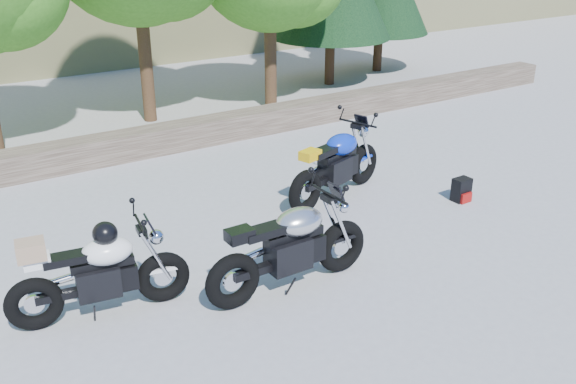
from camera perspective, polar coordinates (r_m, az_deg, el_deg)
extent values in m
plane|color=gray|center=(8.19, 2.65, -7.45)|extent=(90.00, 90.00, 0.00)
cube|color=#43382D|center=(12.58, -12.03, 4.47)|extent=(22.00, 0.55, 0.50)
cylinder|color=#382314|center=(14.41, -12.66, 12.66)|extent=(0.28, 0.28, 3.36)
cylinder|color=#382314|center=(15.13, -1.57, 12.80)|extent=(0.28, 0.28, 2.91)
cylinder|color=#382314|center=(17.61, 3.76, 12.99)|extent=(0.26, 0.26, 2.16)
cylinder|color=#382314|center=(19.45, 8.05, 13.42)|extent=(0.26, 0.26, 1.92)
torus|color=black|center=(8.17, 4.74, -4.83)|extent=(0.69, 0.18, 0.69)
torus|color=black|center=(7.42, -4.93, -7.92)|extent=(0.69, 0.18, 0.69)
cylinder|color=silver|center=(8.17, 4.74, -4.83)|extent=(0.24, 0.04, 0.24)
cylinder|color=silver|center=(7.42, -4.93, -7.92)|extent=(0.24, 0.04, 0.24)
cube|color=black|center=(7.69, 0.02, -5.52)|extent=(0.52, 0.33, 0.39)
cube|color=black|center=(7.62, 0.50, -3.80)|extent=(0.76, 0.18, 0.11)
ellipsoid|color=silver|center=(7.59, 0.98, -2.64)|extent=(0.62, 0.42, 0.33)
cube|color=black|center=(7.36, -2.10, -3.52)|extent=(0.54, 0.24, 0.10)
cube|color=black|center=(7.19, -4.32, -3.84)|extent=(0.30, 0.22, 0.14)
cylinder|color=black|center=(7.71, 3.66, -0.20)|extent=(0.04, 0.71, 0.03)
sphere|color=silver|center=(7.89, 4.63, -1.15)|extent=(0.19, 0.19, 0.19)
torus|color=black|center=(7.68, -11.03, -7.42)|extent=(0.65, 0.26, 0.63)
torus|color=black|center=(7.57, -21.62, -9.24)|extent=(0.65, 0.26, 0.63)
cylinder|color=silver|center=(7.68, -11.03, -7.42)|extent=(0.22, 0.07, 0.22)
cylinder|color=silver|center=(7.57, -21.62, -9.24)|extent=(0.22, 0.07, 0.22)
cube|color=black|center=(7.53, -16.52, -7.62)|extent=(0.51, 0.37, 0.35)
cube|color=black|center=(7.43, -16.19, -6.09)|extent=(0.71, 0.27, 0.10)
ellipsoid|color=white|center=(7.38, -15.78, -5.06)|extent=(0.62, 0.47, 0.30)
cube|color=black|center=(7.35, -19.11, -5.62)|extent=(0.52, 0.29, 0.09)
cube|color=white|center=(7.33, -21.44, -5.72)|extent=(0.30, 0.24, 0.13)
cylinder|color=black|center=(7.32, -12.93, -2.98)|extent=(0.13, 0.65, 0.03)
sphere|color=silver|center=(7.42, -11.63, -3.94)|extent=(0.18, 0.18, 0.18)
ellipsoid|color=black|center=(7.28, -15.96, -3.56)|extent=(0.32, 0.33, 0.26)
cube|color=#907154|center=(7.26, -21.90, -4.81)|extent=(0.33, 0.30, 0.20)
torus|color=black|center=(10.91, 6.68, 2.48)|extent=(0.72, 0.37, 0.70)
torus|color=black|center=(9.73, 1.53, 0.02)|extent=(0.72, 0.37, 0.70)
cylinder|color=silver|center=(10.91, 6.68, 2.48)|extent=(0.24, 0.11, 0.24)
cylinder|color=silver|center=(9.73, 1.53, 0.02)|extent=(0.24, 0.11, 0.24)
cube|color=black|center=(10.24, 4.20, 1.96)|extent=(0.59, 0.46, 0.39)
cube|color=black|center=(10.21, 4.50, 3.33)|extent=(0.78, 0.39, 0.11)
ellipsoid|color=#0B2AB0|center=(10.22, 4.77, 4.24)|extent=(0.72, 0.59, 0.33)
cube|color=black|center=(9.86, 3.15, 3.57)|extent=(0.59, 0.39, 0.10)
cube|color=#E8AE0C|center=(9.60, 1.97, 3.31)|extent=(0.35, 0.30, 0.14)
cylinder|color=black|center=(10.49, 6.21, 6.11)|extent=(0.24, 0.70, 0.03)
sphere|color=silver|center=(10.68, 6.70, 5.37)|extent=(0.20, 0.20, 0.20)
cube|color=black|center=(10.58, 15.15, 0.21)|extent=(0.28, 0.21, 0.38)
cube|color=#990F0C|center=(10.55, 15.58, -0.52)|extent=(0.22, 0.04, 0.16)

